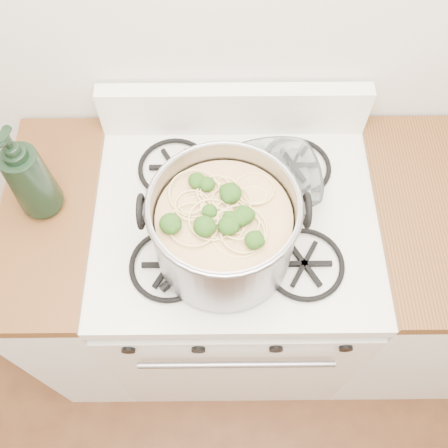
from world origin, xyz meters
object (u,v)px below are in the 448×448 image
glass_bowl (274,183)px  bottle (26,173)px  spatula (237,226)px  stock_pot (224,230)px  gas_range (233,283)px

glass_bowl → bottle: bottle is taller
spatula → glass_bowl: bearing=98.9°
stock_pot → bottle: bearing=163.7°
gas_range → bottle: (-0.51, 0.03, 0.63)m
bottle → glass_bowl: bearing=23.1°
gas_range → bottle: 0.81m
bottle → gas_range: bearing=14.9°
glass_bowl → bottle: bearing=-175.0°
spatula → glass_bowl: 0.16m
gas_range → spatula: bearing=-87.1°
gas_range → stock_pot: bearing=-106.2°
bottle → spatula: bearing=9.6°
gas_range → glass_bowl: glass_bowl is taller
gas_range → bottle: bearing=176.8°
stock_pot → glass_bowl: bearing=54.8°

